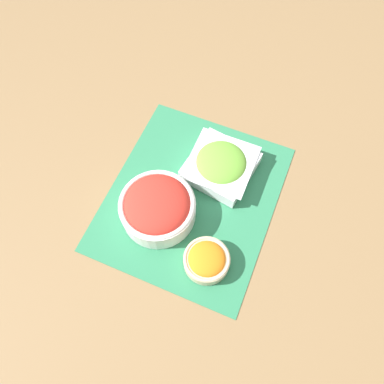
{
  "coord_description": "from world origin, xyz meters",
  "views": [
    {
      "loc": [
        -0.4,
        -0.17,
        0.91
      ],
      "look_at": [
        0.0,
        0.0,
        0.03
      ],
      "focal_mm": 35.0,
      "sensor_mm": 36.0,
      "label": 1
    }
  ],
  "objects": [
    {
      "name": "ground_plane",
      "position": [
        0.0,
        0.0,
        0.0
      ],
      "size": [
        3.0,
        3.0,
        0.0
      ],
      "primitive_type": "plane",
      "color": "olive"
    },
    {
      "name": "tomato_bowl",
      "position": [
        -0.08,
        0.06,
        0.05
      ],
      "size": [
        0.19,
        0.19,
        0.09
      ],
      "color": "white",
      "rests_on": "placemat"
    },
    {
      "name": "placemat",
      "position": [
        0.0,
        0.0,
        0.0
      ],
      "size": [
        0.51,
        0.43,
        0.0
      ],
      "color": "#2D7A51",
      "rests_on": "ground_plane"
    },
    {
      "name": "carrot_bowl",
      "position": [
        -0.15,
        -0.1,
        0.03
      ],
      "size": [
        0.11,
        0.11,
        0.05
      ],
      "color": "beige",
      "rests_on": "placemat"
    },
    {
      "name": "lettuce_bowl",
      "position": [
        0.11,
        -0.04,
        0.04
      ],
      "size": [
        0.19,
        0.19,
        0.07
      ],
      "color": "white",
      "rests_on": "placemat"
    }
  ]
}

